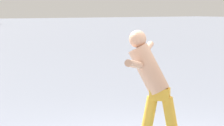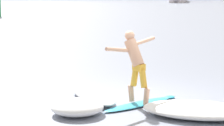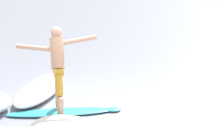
% 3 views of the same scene
% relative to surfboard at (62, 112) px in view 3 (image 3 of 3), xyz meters
% --- Properties ---
extents(ground_plane, '(200.00, 200.00, 0.00)m').
position_rel_surfboard_xyz_m(ground_plane, '(0.23, 0.45, -0.03)').
color(ground_plane, '#848CA1').
extents(surfboard, '(2.07, 1.78, 0.20)m').
position_rel_surfboard_xyz_m(surfboard, '(0.00, 0.00, 0.00)').
color(surfboard, '#2DA4CA').
rests_on(surfboard, ground).
extents(surfer, '(1.31, 1.16, 1.72)m').
position_rel_surfboard_xyz_m(surfer, '(-0.11, 0.07, 1.06)').
color(surfer, tan).
rests_on(surfer, surfboard).
extents(wave_foam_beside, '(1.44, 2.43, 0.24)m').
position_rel_surfboard_xyz_m(wave_foam_beside, '(-1.09, 0.64, 0.09)').
color(wave_foam_beside, white).
rests_on(wave_foam_beside, ground).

